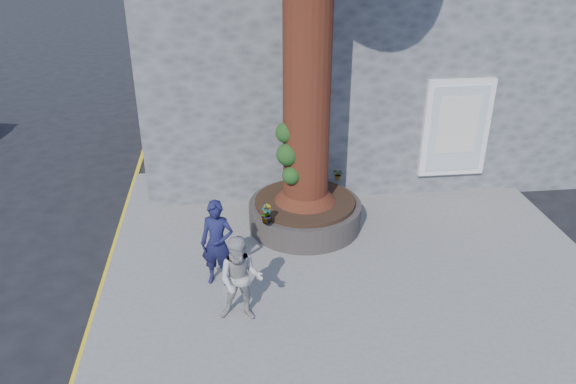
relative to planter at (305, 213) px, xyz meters
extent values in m
plane|color=black|center=(-0.80, -2.00, -0.41)|extent=(120.00, 120.00, 0.00)
cube|color=slate|center=(0.70, -1.00, -0.35)|extent=(9.00, 8.00, 0.12)
cube|color=yellow|center=(-3.85, -1.00, -0.41)|extent=(0.10, 30.00, 0.01)
cube|color=#4F5155|center=(1.70, 5.20, 2.59)|extent=(10.00, 8.00, 6.00)
cube|color=white|center=(3.50, 1.14, 1.29)|extent=(1.50, 0.12, 2.20)
cube|color=silver|center=(3.50, 1.08, 1.29)|extent=(1.25, 0.04, 1.95)
cube|color=silver|center=(3.50, 1.06, 1.39)|extent=(0.90, 0.02, 1.30)
cylinder|color=black|center=(0.00, 0.00, -0.03)|extent=(2.30, 2.30, 0.52)
cylinder|color=black|center=(0.00, 0.00, 0.27)|extent=(2.04, 2.04, 0.08)
cylinder|color=#421510|center=(0.00, 0.00, 4.06)|extent=(0.90, 0.90, 7.50)
cone|color=#421510|center=(0.00, 0.00, 0.66)|extent=(1.24, 1.24, 0.70)
sphere|color=#184416|center=(-0.38, -0.20, 1.41)|extent=(0.44, 0.44, 0.44)
sphere|color=#184416|center=(-0.32, -0.30, 1.01)|extent=(0.36, 0.36, 0.36)
sphere|color=#184416|center=(-0.40, -0.08, 1.81)|extent=(0.40, 0.40, 0.40)
imported|color=#16183F|center=(-1.77, -1.79, 0.50)|extent=(0.65, 0.51, 1.58)
imported|color=#A6A49F|center=(-1.41, -2.81, 0.45)|extent=(0.80, 0.67, 1.48)
cube|color=white|center=(-1.54, -1.98, -0.15)|extent=(0.21, 0.14, 0.28)
imported|color=gray|center=(-0.85, -0.85, 0.50)|extent=(0.24, 0.22, 0.38)
imported|color=gray|center=(-0.85, -0.85, 0.49)|extent=(0.27, 0.27, 0.37)
imported|color=gray|center=(-0.85, -0.85, 0.49)|extent=(0.20, 0.20, 0.36)
imported|color=gray|center=(0.85, 0.85, 0.44)|extent=(0.30, 0.31, 0.26)
camera|label=1|loc=(-1.48, -10.02, 5.57)|focal=35.00mm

